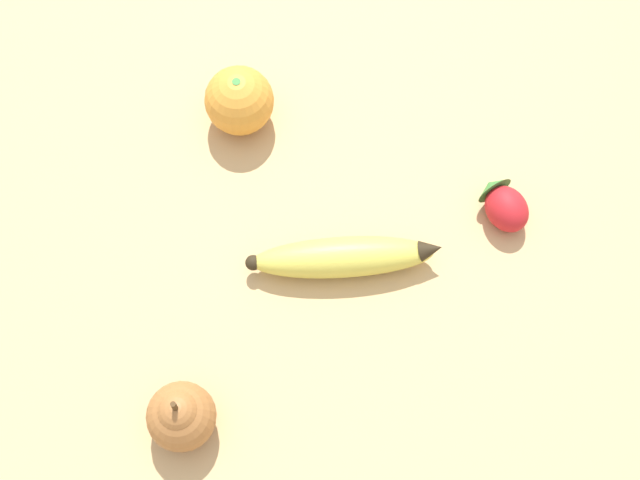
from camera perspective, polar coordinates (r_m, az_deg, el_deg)
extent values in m
plane|color=tan|center=(0.89, -3.03, -3.46)|extent=(3.00, 3.00, 0.00)
ellipsoid|color=#DBCC4C|center=(0.88, 1.47, -1.11)|extent=(0.19, 0.09, 0.04)
cone|color=#2D2314|center=(0.89, 7.13, -0.59)|extent=(0.03, 0.03, 0.03)
sphere|color=#2D2314|center=(0.88, -4.30, -1.46)|extent=(0.02, 0.02, 0.02)
sphere|color=orange|center=(0.95, -5.19, 8.87)|extent=(0.07, 0.07, 0.07)
cylinder|color=#3D8438|center=(0.92, -5.37, 10.00)|extent=(0.01, 0.01, 0.00)
sphere|color=#A36633|center=(0.84, -8.86, -11.10)|extent=(0.06, 0.06, 0.06)
sphere|color=#A36633|center=(0.82, -9.04, -10.85)|extent=(0.04, 0.04, 0.04)
cylinder|color=#4C3319|center=(0.80, -9.29, -10.49)|extent=(0.01, 0.01, 0.02)
ellipsoid|color=red|center=(0.92, 11.76, 2.17)|extent=(0.05, 0.06, 0.04)
cone|color=#3D8438|center=(0.93, 10.93, 3.37)|extent=(0.04, 0.02, 0.04)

